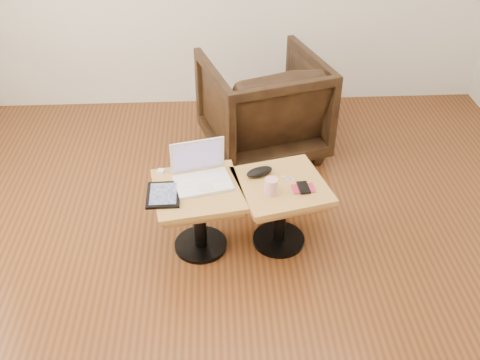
{
  "coord_description": "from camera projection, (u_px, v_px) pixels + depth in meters",
  "views": [
    {
      "loc": [
        -0.15,
        -2.19,
        2.31
      ],
      "look_at": [
        -0.02,
        0.29,
        0.51
      ],
      "focal_mm": 40.0,
      "sensor_mm": 36.0,
      "label": 1
    }
  ],
  "objects": [
    {
      "name": "armchair",
      "position": [
        263.0,
        106.0,
        4.05
      ],
      "size": [
        1.04,
        1.05,
        0.78
      ],
      "primitive_type": "imported",
      "rotation": [
        0.0,
        0.0,
        3.43
      ],
      "color": "black",
      "rests_on": "ground"
    },
    {
      "name": "striped_cup",
      "position": [
        271.0,
        186.0,
        3.02
      ],
      "size": [
        0.09,
        0.09,
        0.1
      ],
      "primitive_type": "cylinder",
      "rotation": [
        0.0,
        0.0,
        -0.14
      ],
      "color": "#E55776",
      "rests_on": "side_table_right"
    },
    {
      "name": "tablet",
      "position": [
        163.0,
        195.0,
        3.03
      ],
      "size": [
        0.19,
        0.24,
        0.02
      ],
      "rotation": [
        0.0,
        0.0,
        0.02
      ],
      "color": "black",
      "rests_on": "side_table_left"
    },
    {
      "name": "glasses_case",
      "position": [
        259.0,
        172.0,
        3.18
      ],
      "size": [
        0.19,
        0.13,
        0.05
      ],
      "primitive_type": "ellipsoid",
      "rotation": [
        0.0,
        0.0,
        0.4
      ],
      "color": "black",
      "rests_on": "side_table_right"
    },
    {
      "name": "room_shell",
      "position": [
        248.0,
        63.0,
        2.34
      ],
      "size": [
        4.52,
        4.52,
        2.71
      ],
      "color": "#4B2711",
      "rests_on": "ground"
    },
    {
      "name": "charging_adapter",
      "position": [
        161.0,
        171.0,
        3.21
      ],
      "size": [
        0.05,
        0.05,
        0.02
      ],
      "primitive_type": "cube",
      "rotation": [
        0.0,
        0.0,
        -0.24
      ],
      "color": "white",
      "rests_on": "side_table_left"
    },
    {
      "name": "earbuds_tangle",
      "position": [
        289.0,
        178.0,
        3.16
      ],
      "size": [
        0.08,
        0.05,
        0.02
      ],
      "color": "white",
      "rests_on": "side_table_right"
    },
    {
      "name": "side_table_right",
      "position": [
        281.0,
        199.0,
        3.2
      ],
      "size": [
        0.61,
        0.61,
        0.46
      ],
      "rotation": [
        0.0,
        0.0,
        0.24
      ],
      "color": "black",
      "rests_on": "ground"
    },
    {
      "name": "phone_on_sleeve",
      "position": [
        303.0,
        188.0,
        3.08
      ],
      "size": [
        0.14,
        0.12,
        0.02
      ],
      "rotation": [
        0.0,
        0.0,
        0.1
      ],
      "color": "#A1223A",
      "rests_on": "side_table_right"
    },
    {
      "name": "side_table_left",
      "position": [
        198.0,
        204.0,
        3.16
      ],
      "size": [
        0.58,
        0.58,
        0.46
      ],
      "rotation": [
        0.0,
        0.0,
        0.17
      ],
      "color": "black",
      "rests_on": "ground"
    },
    {
      "name": "laptop",
      "position": [
        201.0,
        174.0,
        3.13
      ],
      "size": [
        0.37,
        0.32,
        0.23
      ],
      "rotation": [
        0.0,
        0.0,
        0.24
      ],
      "color": "white",
      "rests_on": "side_table_left"
    }
  ]
}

